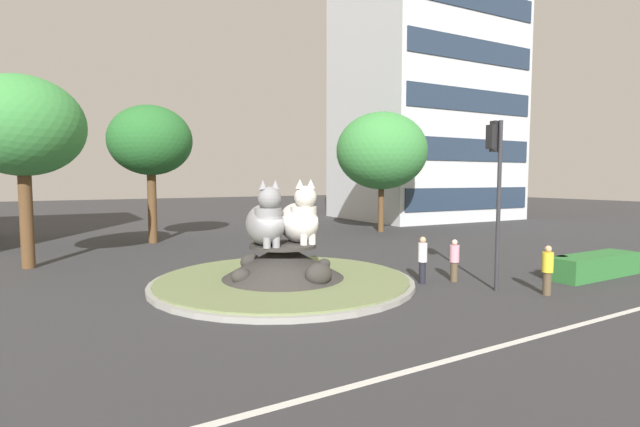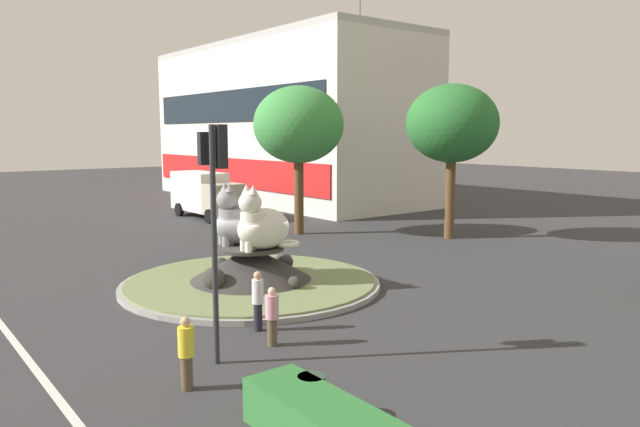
{
  "view_description": "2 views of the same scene",
  "coord_description": "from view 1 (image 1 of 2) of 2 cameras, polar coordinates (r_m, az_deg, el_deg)",
  "views": [
    {
      "loc": [
        -7.2,
        -15.27,
        3.9
      ],
      "look_at": [
        2.45,
        1.51,
        2.44
      ],
      "focal_mm": 25.76,
      "sensor_mm": 36.0,
      "label": 1
    },
    {
      "loc": [
        18.8,
        -11.34,
        5.67
      ],
      "look_at": [
        2.36,
        1.44,
        2.87
      ],
      "focal_mm": 33.43,
      "sensor_mm": 36.0,
      "label": 2
    }
  ],
  "objects": [
    {
      "name": "second_tree_near_tower",
      "position": [
        34.05,
        7.66,
        7.7
      ],
      "size": [
        6.61,
        6.61,
        8.74
      ],
      "color": "brown",
      "rests_on": "ground"
    },
    {
      "name": "pedestrian_yellow_shirt",
      "position": [
        17.26,
        26.42,
        -6.2
      ],
      "size": [
        0.36,
        0.36,
        1.68
      ],
      "rotation": [
        0.0,
        0.0,
        1.8
      ],
      "color": "brown",
      "rests_on": "ground"
    },
    {
      "name": "litter_bin",
      "position": [
        20.38,
        27.59,
        -5.92
      ],
      "size": [
        0.56,
        0.56,
        0.9
      ],
      "color": "#2D4233",
      "rests_on": "ground"
    },
    {
      "name": "pedestrian_pink_shirt",
      "position": [
        18.23,
        16.35,
        -5.5
      ],
      "size": [
        0.36,
        0.36,
        1.61
      ],
      "rotation": [
        0.0,
        0.0,
        1.24
      ],
      "color": "brown",
      "rests_on": "ground"
    },
    {
      "name": "roundabout_island",
      "position": [
        17.21,
        -4.59,
        -6.97
      ],
      "size": [
        9.65,
        9.65,
        1.5
      ],
      "color": "gray",
      "rests_on": "ground"
    },
    {
      "name": "third_tree_left",
      "position": [
        29.69,
        -20.32,
        8.43
      ],
      "size": [
        4.91,
        4.91,
        8.3
      ],
      "color": "brown",
      "rests_on": "ground"
    },
    {
      "name": "cat_statue_white",
      "position": [
        17.29,
        -2.52,
        -0.76
      ],
      "size": [
        1.44,
        2.34,
        2.39
      ],
      "rotation": [
        0.0,
        0.0,
        -1.56
      ],
      "color": "silver",
      "rests_on": "roundabout_island"
    },
    {
      "name": "lane_centreline",
      "position": [
        10.74,
        15.73,
        -17.13
      ],
      "size": [
        112.0,
        0.2,
        0.01
      ],
      "primitive_type": "cube",
      "color": "silver",
      "rests_on": "ground"
    },
    {
      "name": "traffic_light_mast",
      "position": [
        16.96,
        21.02,
        5.3
      ],
      "size": [
        0.74,
        0.51,
        5.89
      ],
      "rotation": [
        0.0,
        0.0,
        1.51
      ],
      "color": "#2D2D33",
      "rests_on": "ground"
    },
    {
      "name": "pedestrian_white_shirt",
      "position": [
        17.58,
        12.62,
        -5.48
      ],
      "size": [
        0.33,
        0.33,
        1.76
      ],
      "rotation": [
        0.0,
        0.0,
        4.24
      ],
      "color": "black",
      "rests_on": "ground"
    },
    {
      "name": "office_tower",
      "position": [
        48.6,
        12.9,
        17.47
      ],
      "size": [
        15.74,
        13.26,
        30.08
      ],
      "rotation": [
        0.0,
        0.0,
        -0.04
      ],
      "color": "silver",
      "rests_on": "ground"
    },
    {
      "name": "ground_plane",
      "position": [
        17.33,
        -4.58,
        -8.7
      ],
      "size": [
        160.0,
        160.0,
        0.0
      ],
      "primitive_type": "plane",
      "color": "#333335"
    },
    {
      "name": "clipped_hedge_strip",
      "position": [
        21.37,
        30.92,
        -5.59
      ],
      "size": [
        4.49,
        1.2,
        0.9
      ],
      "primitive_type": "cube",
      "color": "#2D7033",
      "rests_on": "ground"
    },
    {
      "name": "broadleaf_tree_behind_island",
      "position": [
        23.68,
        -33.06,
        9.02
      ],
      "size": [
        5.05,
        5.05,
        8.31
      ],
      "color": "brown",
      "rests_on": "ground"
    },
    {
      "name": "cat_statue_grey",
      "position": [
        16.6,
        -6.74,
        -1.01
      ],
      "size": [
        1.68,
        2.42,
        2.38
      ],
      "rotation": [
        0.0,
        0.0,
        -1.66
      ],
      "color": "gray",
      "rests_on": "roundabout_island"
    }
  ]
}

